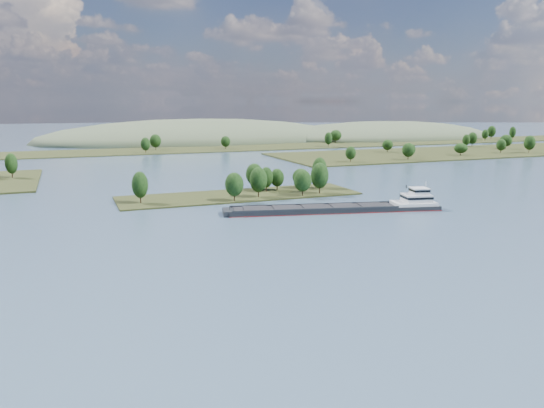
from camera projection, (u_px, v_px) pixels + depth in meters
name	position (u px, v px, depth m)	size (l,w,h in m)	color
ground	(298.00, 227.00, 166.61)	(1800.00, 1800.00, 0.00)	#3C5667
tree_island	(258.00, 186.00, 222.46)	(100.00, 31.28, 15.00)	black
right_bank	(476.00, 151.00, 413.36)	(320.00, 90.00, 14.65)	black
back_shoreline	(167.00, 150.00, 425.68)	(900.00, 60.00, 15.05)	black
hill_east	(385.00, 138.00, 579.45)	(260.00, 140.00, 36.00)	#424F36
hill_west	(199.00, 141.00, 535.60)	(320.00, 160.00, 44.00)	#424F36
cargo_barge	(348.00, 207.00, 191.30)	(79.09, 26.20, 10.67)	black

